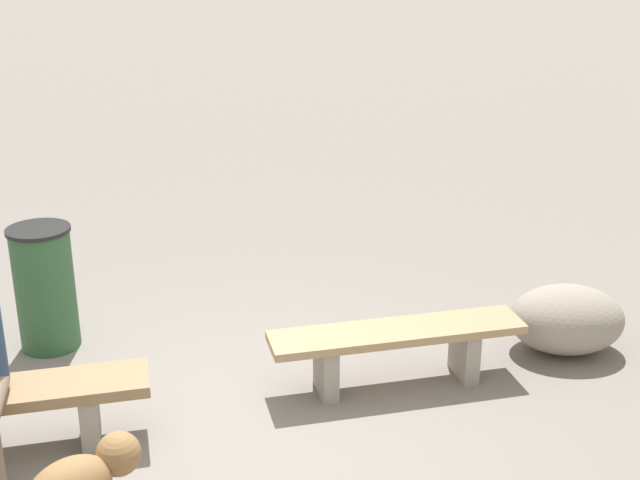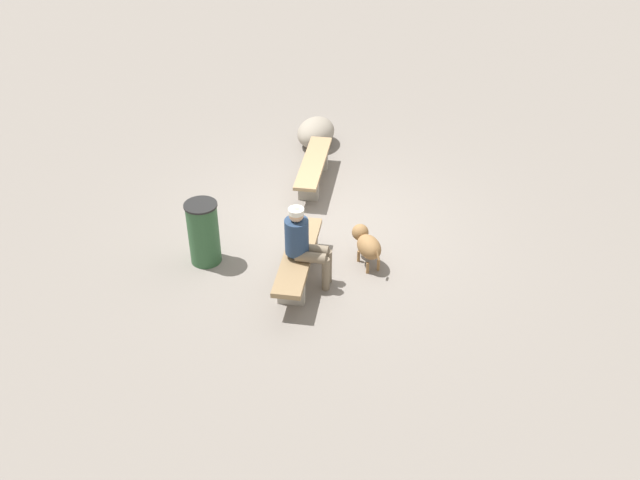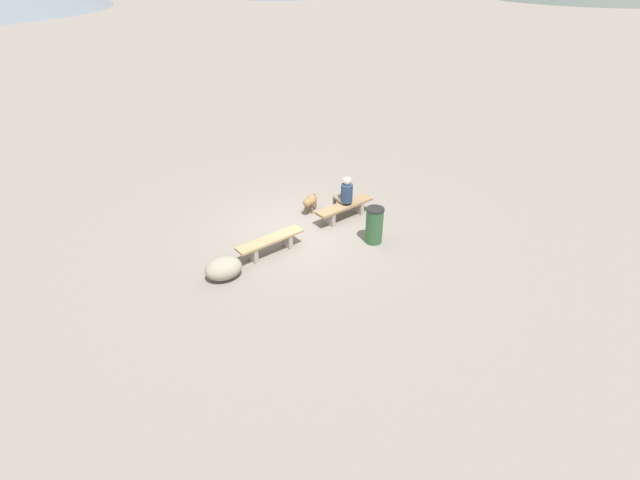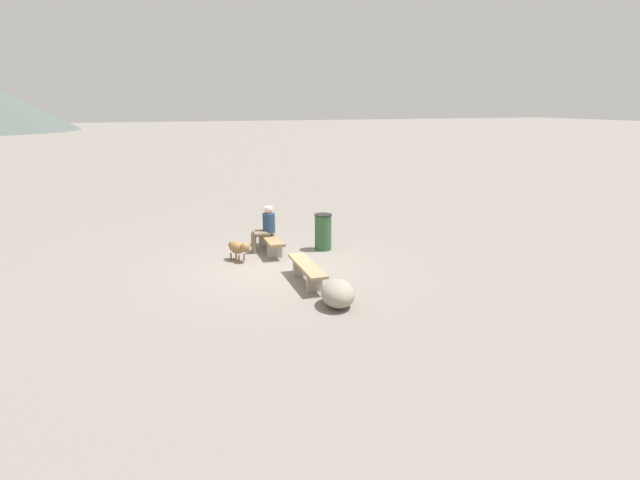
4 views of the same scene
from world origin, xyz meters
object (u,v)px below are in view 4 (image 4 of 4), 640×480
Objects in this scene: bench_left at (307,269)px; boulder at (338,294)px; seated_person at (265,226)px; bench_right at (270,240)px; trash_bin at (323,232)px; dog at (239,248)px.

boulder is at bearing -172.50° from bench_left.
bench_left is 1.48× the size of seated_person.
seated_person is (2.72, 0.24, 0.38)m from bench_left.
seated_person is (0.07, 0.09, 0.38)m from bench_right.
trash_bin reaches higher than bench_left.
bench_left is 2.71m from trash_bin.
seated_person is at bearing 94.25° from dog.
trash_bin is at bearing 65.88° from dog.
bench_left is at bearing 152.08° from trash_bin.
boulder is (-3.59, -1.22, -0.08)m from dog.
bench_right is 1.44m from trash_bin.
dog reaches higher than bench_right.
bench_left is 1.87× the size of trash_bin.
bench_right is at bearing 4.11° from boulder.
dog reaches higher than bench_left.
trash_bin reaches higher than boulder.
bench_left is 0.99× the size of bench_right.
trash_bin is 3.99m from boulder.
boulder is at bearing -174.32° from bench_right.
seated_person reaches higher than boulder.
bench_left is 2.65m from bench_right.
bench_left is at bearing -3.45° from dog.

